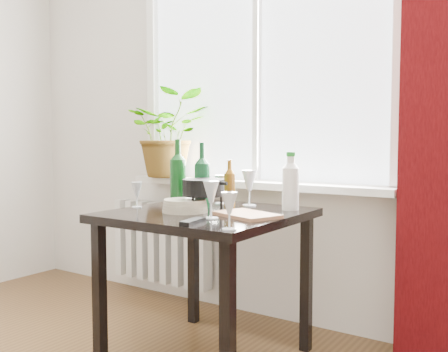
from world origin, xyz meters
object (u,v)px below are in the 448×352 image
Objects in this scene: wine_bottle_left at (178,172)px; potted_plant at (169,134)px; wineglass_far_right at (229,211)px; plate_stack at (185,206)px; fondue_pot at (203,195)px; wineglass_front_right at (211,200)px; bottle_amber at (230,182)px; table at (207,230)px; wineglass_back_center at (249,188)px; wine_bottle_right at (202,175)px; radiator at (161,242)px; cutting_board at (246,215)px; tv_remote at (193,221)px; wineglass_front_left at (137,195)px; cleaning_bottle at (291,181)px; wineglass_back_left at (221,189)px.

potted_plant is at bearing 133.97° from wine_bottle_left.
wineglass_far_right is 0.68× the size of plate_stack.
potted_plant reaches higher than fondue_pot.
bottle_amber is at bearing 113.18° from wineglass_front_right.
table is 3.63× the size of fondue_pot.
wine_bottle_right is at bearing -132.11° from wineglass_back_center.
cutting_board is (1.10, -0.67, 0.37)m from radiator.
wineglass_front_left is at bearing 147.36° from tv_remote.
wineglass_back_center reaches higher than fondue_pot.
bottle_amber is at bearing 123.30° from wineglass_far_right.
wine_bottle_left reaches higher than fondue_pot.
wine_bottle_right is 0.26m from wineglass_back_center.
bottle_amber is 1.65× the size of wineglass_far_right.
radiator is at bearing 159.31° from wineglass_back_center.
wineglass_back_center is at bearing 89.08° from tv_remote.
plate_stack is 0.34m from tv_remote.
fondue_pot is (0.09, -0.11, -0.09)m from wine_bottle_right.
wineglass_far_right is at bearing -56.70° from bottle_amber.
cleaning_bottle is 1.82× the size of wineglass_back_left.
fondue_pot is 0.36m from tv_remote.
wineglass_front_right is at bearing -109.82° from cleaning_bottle.
wine_bottle_right is 1.54× the size of plate_stack.
bottle_amber reaches higher than plate_stack.
wineglass_front_left is (-0.27, -0.36, -0.01)m from wineglass_back_left.
cutting_board is (0.26, -0.02, -0.07)m from fondue_pot.
plate_stack is at bearing -42.40° from radiator.
tv_remote is (1.01, -0.96, 0.37)m from radiator.
wine_bottle_left is 1.23× the size of cleaning_bottle.
cleaning_bottle is at bearing 18.76° from wine_bottle_left.
wineglass_front_left is (-0.69, -0.36, -0.08)m from cleaning_bottle.
tv_remote is at bearing -22.91° from wineglass_front_left.
tv_remote is at bearing -106.50° from cutting_board.
fondue_pot is at bearing 46.83° from plate_stack.
wine_bottle_right is 0.45m from cleaning_bottle.
bottle_amber is (0.83, -0.40, 0.48)m from radiator.
wineglass_front_left is (-0.13, -0.17, -0.11)m from wine_bottle_left.
wineglass_front_left is at bearing -174.52° from cutting_board.
wineglass_back_center is (0.17, 0.19, -0.07)m from wine_bottle_right.
wineglass_far_right is 0.53m from plate_stack.
cleaning_bottle is 0.42m from wineglass_back_left.
plate_stack is at bearing -42.50° from wine_bottle_left.
wineglass_back_left is at bearing 119.77° from wineglass_front_right.
plate_stack is (-0.45, 0.29, -0.05)m from wineglass_far_right.
fondue_pot is (-0.33, -0.28, -0.07)m from cleaning_bottle.
wine_bottle_right is 0.23m from plate_stack.
table is 0.42m from wineglass_front_left.
radiator is 1.06m from wine_bottle_right.
cleaning_bottle reaches higher than bottle_amber.
wineglass_back_left reaches higher than tv_remote.
fondue_pot is at bearing 175.19° from cutting_board.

